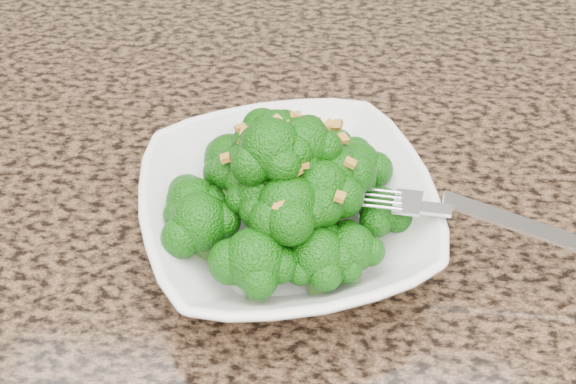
# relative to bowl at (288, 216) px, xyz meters

# --- Properties ---
(granite_counter) EXTENTS (1.64, 1.04, 0.03)m
(granite_counter) POSITION_rel_bowl_xyz_m (-0.14, 0.09, -0.04)
(granite_counter) COLOR brown
(granite_counter) RESTS_ON cabinet
(bowl) EXTENTS (0.26, 0.26, 0.05)m
(bowl) POSITION_rel_bowl_xyz_m (0.00, 0.00, 0.00)
(bowl) COLOR white
(bowl) RESTS_ON granite_counter
(broccoli_pile) EXTENTS (0.18, 0.18, 0.08)m
(broccoli_pile) POSITION_rel_bowl_xyz_m (0.00, 0.00, 0.06)
(broccoli_pile) COLOR #125A0A
(broccoli_pile) RESTS_ON bowl
(garlic_topping) EXTENTS (0.11, 0.11, 0.01)m
(garlic_topping) POSITION_rel_bowl_xyz_m (0.00, 0.00, 0.10)
(garlic_topping) COLOR #BE862E
(garlic_topping) RESTS_ON broccoli_pile
(fork) EXTENTS (0.19, 0.06, 0.01)m
(fork) POSITION_rel_bowl_xyz_m (0.10, -0.02, 0.03)
(fork) COLOR silver
(fork) RESTS_ON bowl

